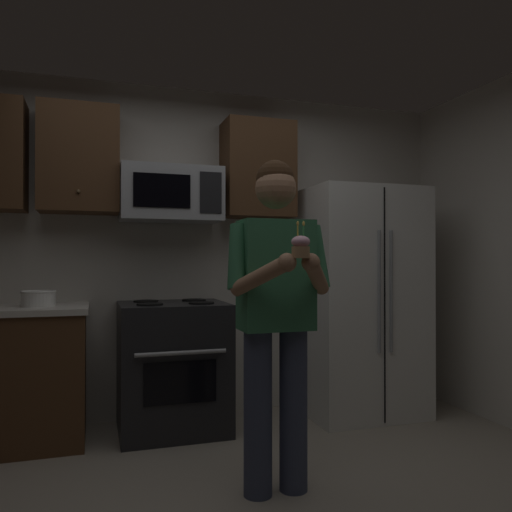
% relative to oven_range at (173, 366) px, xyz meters
% --- Properties ---
extents(wall_back, '(4.40, 0.10, 2.60)m').
position_rel_oven_range_xyz_m(wall_back, '(0.15, 0.39, 0.84)').
color(wall_back, beige).
rests_on(wall_back, ground).
extents(oven_range, '(0.76, 0.70, 0.93)m').
position_rel_oven_range_xyz_m(oven_range, '(0.00, 0.00, 0.00)').
color(oven_range, black).
rests_on(oven_range, ground).
extents(microwave, '(0.74, 0.41, 0.40)m').
position_rel_oven_range_xyz_m(microwave, '(0.00, 0.12, 1.26)').
color(microwave, '#9EA0A5').
extents(refrigerator, '(0.90, 0.75, 1.80)m').
position_rel_oven_range_xyz_m(refrigerator, '(1.50, -0.04, 0.44)').
color(refrigerator, white).
rests_on(refrigerator, ground).
extents(cabinet_row_upper, '(2.78, 0.36, 0.76)m').
position_rel_oven_range_xyz_m(cabinet_row_upper, '(-0.57, 0.17, 1.49)').
color(cabinet_row_upper, '#4C301C').
extents(bowl_large_white, '(0.23, 0.23, 0.10)m').
position_rel_oven_range_xyz_m(bowl_large_white, '(-0.90, -0.00, 0.51)').
color(bowl_large_white, white).
rests_on(bowl_large_white, counter_left).
extents(person, '(0.60, 0.48, 1.76)m').
position_rel_oven_range_xyz_m(person, '(0.37, -1.17, 0.53)').
color(person, '#383F59').
rests_on(person, ground).
extents(cupcake, '(0.09, 0.09, 0.17)m').
position_rel_oven_range_xyz_m(cupcake, '(0.37, -1.50, 0.83)').
color(cupcake, '#A87F56').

